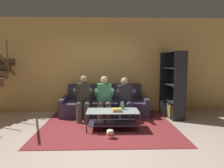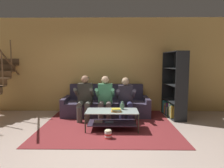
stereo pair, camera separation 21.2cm
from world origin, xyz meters
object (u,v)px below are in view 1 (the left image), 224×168
Objects in this scene: couch at (105,105)px; person_seated_right at (125,97)px; vase at (123,106)px; coffee_table at (112,117)px; person_seated_middle at (104,97)px; bookshelf at (172,93)px; popcorn_tub at (110,134)px; book_stack at (117,110)px; person_seated_left at (84,96)px.

person_seated_right is at bearing -44.69° from couch.
couch reaches higher than vase.
coffee_table is at bearing -154.75° from vase.
person_seated_middle is 1.00× the size of coffee_table.
person_seated_middle is at bearing -169.34° from bookshelf.
bookshelf reaches higher than couch.
popcorn_tub is (-0.06, -0.57, -0.20)m from coffee_table.
bookshelf is (1.51, 1.01, 0.13)m from vase.
person_seated_right is 0.90m from coffee_table.
couch is 1.28m from vase.
book_stack is (0.29, -1.41, 0.19)m from couch.
coffee_table is 2.13m from bookshelf.
bookshelf is at bearing 8.34° from person_seated_left.
couch is 1.45m from book_stack.
bookshelf is (1.95, -0.17, 0.38)m from couch.
couch is 1.99m from bookshelf.
vase is 0.87m from popcorn_tub.
person_seated_middle is 1.45m from popcorn_tub.
person_seated_right is 0.62× the size of bookshelf.
bookshelf reaches higher than person_seated_left.
couch is at bearing 90.00° from person_seated_middle.
book_stack is 2.08m from bookshelf.
couch is 11.06× the size of book_stack.
coffee_table is (0.18, -1.30, 0.01)m from couch.
bookshelf reaches higher than coffee_table.
bookshelf is (1.40, 0.37, 0.04)m from person_seated_right.
couch reaches higher than book_stack.
bookshelf is at bearing 14.79° from person_seated_right.
person_seated_left is 1.01× the size of person_seated_middle.
person_seated_right is at bearing 64.61° from coffee_table.
person_seated_left is 1.22m from book_stack.
person_seated_left reaches higher than person_seated_middle.
coffee_table is (0.18, -0.76, -0.34)m from person_seated_middle.
person_seated_middle reaches higher than book_stack.
bookshelf reaches higher than popcorn_tub.
popcorn_tub is (0.13, -1.33, -0.54)m from person_seated_middle.
vase reaches higher than popcorn_tub.
bookshelf reaches higher than person_seated_middle.
couch is at bearing 44.44° from person_seated_left.
popcorn_tub is (-0.42, -1.33, -0.52)m from person_seated_right.
coffee_table is at bearing -147.35° from bookshelf.
book_stack is at bearing -71.52° from person_seated_middle.
vase is (0.44, -0.64, -0.10)m from person_seated_middle.
couch is at bearing 110.27° from vase.
person_seated_right is 0.92m from book_stack.
person_seated_middle reaches higher than couch.
person_seated_middle is at bearing 108.48° from book_stack.
book_stack is at bearing -78.30° from couch.
vase is 1.00× the size of popcorn_tub.
person_seated_middle is 1.04× the size of person_seated_right.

